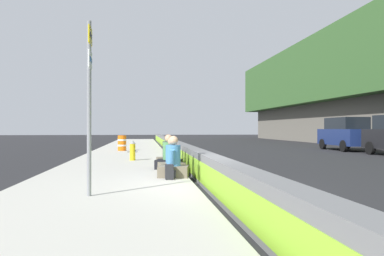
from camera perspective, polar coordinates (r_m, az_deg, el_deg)
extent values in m
plane|color=#232326|center=(9.16, 3.52, -9.66)|extent=(160.00, 160.00, 0.00)
cube|color=#B5B2A8|center=(9.04, -13.44, -9.35)|extent=(80.00, 4.40, 0.14)
cube|color=slate|center=(9.10, 3.52, -7.03)|extent=(76.00, 0.44, 0.85)
cube|color=#8CC62D|center=(9.07, 2.10, -7.32)|extent=(74.48, 0.01, 0.54)
cylinder|color=gray|center=(7.95, -15.46, 2.90)|extent=(0.09, 0.09, 3.60)
cube|color=yellow|center=(8.17, -15.31, 13.47)|extent=(0.44, 0.02, 0.36)
cube|color=black|center=(8.16, -15.21, 13.48)|extent=(0.30, 0.01, 0.10)
cube|color=white|center=(8.06, -15.31, 10.02)|extent=(0.44, 0.02, 0.36)
cube|color=#1956AD|center=(8.06, -15.21, 10.02)|extent=(0.30, 0.01, 0.10)
cylinder|color=gold|center=(16.41, -9.08, -3.65)|extent=(0.24, 0.24, 0.72)
cone|color=gray|center=(16.39, -9.08, -2.12)|extent=(0.26, 0.26, 0.16)
cylinder|color=gray|center=(16.40, -8.48, -3.53)|extent=(0.10, 0.12, 0.10)
cylinder|color=gray|center=(16.41, -9.67, -3.53)|extent=(0.10, 0.12, 0.10)
cube|color=#706651|center=(10.76, -2.85, -6.63)|extent=(0.86, 0.96, 0.32)
cylinder|color=#427FB7|center=(10.72, -2.85, -4.20)|extent=(0.40, 0.40, 0.60)
sphere|color=tan|center=(10.70, -2.85, -1.91)|extent=(0.26, 0.26, 0.26)
cylinder|color=#427FB7|center=(10.94, -2.72, -4.43)|extent=(0.33, 0.19, 0.52)
cylinder|color=#427FB7|center=(10.50, -2.97, -4.62)|extent=(0.33, 0.19, 0.52)
cube|color=#706651|center=(11.98, -3.15, -6.01)|extent=(0.77, 0.87, 0.29)
cylinder|color=#427FB7|center=(11.94, -3.15, -3.98)|extent=(0.38, 0.38, 0.56)
sphere|color=tan|center=(11.92, -3.15, -2.07)|extent=(0.24, 0.24, 0.24)
cylinder|color=#427FB7|center=(12.15, -3.36, -4.18)|extent=(0.30, 0.17, 0.49)
cylinder|color=#427FB7|center=(11.74, -2.94, -4.32)|extent=(0.30, 0.17, 0.49)
cube|color=black|center=(12.90, -3.57, -5.54)|extent=(0.93, 1.01, 0.32)
cylinder|color=#4C8951|center=(12.86, -3.57, -3.51)|extent=(0.40, 0.40, 0.60)
sphere|color=tan|center=(12.84, -3.57, -1.59)|extent=(0.26, 0.26, 0.26)
cylinder|color=#4C8951|center=(13.08, -3.35, -3.71)|extent=(0.33, 0.22, 0.53)
cylinder|color=#4C8951|center=(12.65, -3.79, -3.84)|extent=(0.33, 0.22, 0.53)
cube|color=#706651|center=(13.87, -3.69, -5.15)|extent=(0.74, 0.86, 0.31)
cylinder|color=#333842|center=(13.84, -3.69, -3.28)|extent=(0.40, 0.40, 0.59)
sphere|color=brown|center=(13.82, -3.68, -1.51)|extent=(0.26, 0.26, 0.26)
cylinder|color=#333842|center=(14.06, -3.77, -3.47)|extent=(0.31, 0.15, 0.52)
cylinder|color=#333842|center=(13.62, -3.60, -3.58)|extent=(0.31, 0.15, 0.52)
cube|color=#232328|center=(10.25, -3.49, -6.72)|extent=(0.32, 0.22, 0.40)
cube|color=#232328|center=(10.27, -2.71, -7.04)|extent=(0.22, 0.06, 0.20)
cylinder|color=orange|center=(23.58, -10.65, -2.28)|extent=(0.52, 0.52, 0.95)
cylinder|color=white|center=(23.57, -10.65, -1.82)|extent=(0.54, 0.54, 0.10)
cylinder|color=white|center=(23.59, -10.65, -2.62)|extent=(0.54, 0.54, 0.10)
cylinder|color=black|center=(24.08, 25.60, -2.79)|extent=(0.76, 0.23, 0.76)
cube|color=navy|center=(27.94, 22.41, -1.28)|extent=(4.86, 2.09, 1.10)
cube|color=black|center=(27.85, 22.50, 0.67)|extent=(3.16, 1.84, 0.80)
cylinder|color=black|center=(28.92, 19.37, -2.33)|extent=(0.77, 0.25, 0.76)
cylinder|color=black|center=(29.74, 22.60, -2.27)|extent=(0.77, 0.25, 0.76)
cylinder|color=black|center=(26.17, 22.19, -2.57)|extent=(0.77, 0.25, 0.76)
cylinder|color=black|center=(27.07, 25.65, -2.48)|extent=(0.77, 0.25, 0.76)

